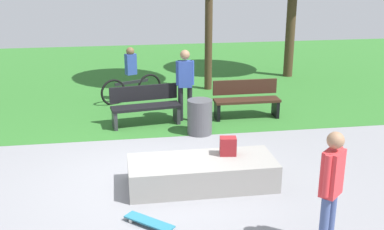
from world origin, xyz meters
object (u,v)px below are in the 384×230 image
Objects in this scene: trash_bin at (200,117)px; concrete_ledge at (202,173)px; backpack_on_ledge at (228,146)px; skater_performing_trick at (331,183)px; skateboard_by_ledge at (149,222)px; park_bench_far_right at (246,98)px; cyclist_on_bicycle at (131,79)px; park_bench_by_oak at (145,105)px; pedestrian_with_backpack at (185,79)px.

concrete_ledge is at bearing -98.97° from trash_bin.
skater_performing_trick reaches higher than backpack_on_ledge.
skateboard_by_ledge is at bearing 50.12° from backpack_on_ledge.
skater_performing_trick is 2.30× the size of skateboard_by_ledge.
cyclist_on_bicycle is at bearing 145.85° from park_bench_far_right.
skater_performing_trick reaches higher than skateboard_by_ledge.
park_bench_by_oak is at bearing -82.99° from cyclist_on_bicycle.
concrete_ledge is 3.60m from pedestrian_with_backpack.
pedestrian_with_backpack reaches higher than cyclist_on_bicycle.
pedestrian_with_backpack is at bearing 75.56° from skateboard_by_ledge.
park_bench_far_right is at bearing 63.86° from concrete_ledge.
park_bench_far_right is at bearing -34.15° from cyclist_on_bicycle.
concrete_ledge is at bearing -79.43° from cyclist_on_bicycle.
skater_performing_trick reaches higher than park_bench_far_right.
backpack_on_ledge is at bearing 18.13° from concrete_ledge.
trash_bin reaches higher than concrete_ledge.
park_bench_far_right is 1.63m from trash_bin.
park_bench_far_right is 2.07× the size of trash_bin.
trash_bin is at bearing -79.67° from backpack_on_ledge.
trash_bin is at bearing 81.03° from concrete_ledge.
pedestrian_with_backpack is at bearing 179.90° from park_bench_far_right.
pedestrian_with_backpack is at bearing -56.69° from cyclist_on_bicycle.
concrete_ledge is 0.64m from backpack_on_ledge.
skateboard_by_ledge is 3.96m from trash_bin.
backpack_on_ledge reaches higher than concrete_ledge.
concrete_ledge is 1.49× the size of skater_performing_trick.
concrete_ledge is 2.58m from trash_bin.
cyclist_on_bicycle is (-2.29, 7.44, -0.34)m from skater_performing_trick.
backpack_on_ledge is at bearing -74.09° from cyclist_on_bicycle.
skateboard_by_ledge is 0.43× the size of cyclist_on_bicycle.
park_bench_far_right is at bearing 85.70° from skater_performing_trick.
park_bench_far_right reaches higher than trash_bin.
skateboard_by_ledge is at bearing -120.17° from park_bench_far_right.
skater_performing_trick is at bearing -79.06° from trash_bin.
cyclist_on_bicycle is (-2.71, 1.84, 0.15)m from park_bench_far_right.
skater_performing_trick is 2.63m from skateboard_by_ledge.
cyclist_on_bicycle is at bearing 97.01° from park_bench_by_oak.
backpack_on_ledge is at bearing -88.07° from trash_bin.
skateboard_by_ledge is (-0.99, -1.15, -0.17)m from concrete_ledge.
backpack_on_ledge is at bearing 109.89° from skater_performing_trick.
park_bench_far_right is 2.47m from park_bench_by_oak.
cyclist_on_bicycle is (-0.01, 6.49, 0.57)m from skateboard_by_ledge.
skateboard_by_ledge is (-2.28, 0.95, -0.91)m from skater_performing_trick.
cyclist_on_bicycle is (-1.00, 5.34, 0.40)m from concrete_ledge.
skater_performing_trick is (1.30, -2.10, 0.74)m from concrete_ledge.
skater_performing_trick is 7.79m from cyclist_on_bicycle.
cyclist_on_bicycle is at bearing 116.51° from trash_bin.
concrete_ledge is at bearing -116.14° from park_bench_far_right.
backpack_on_ledge reaches higher than skateboard_by_ledge.
pedestrian_with_backpack reaches higher than skater_performing_trick.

